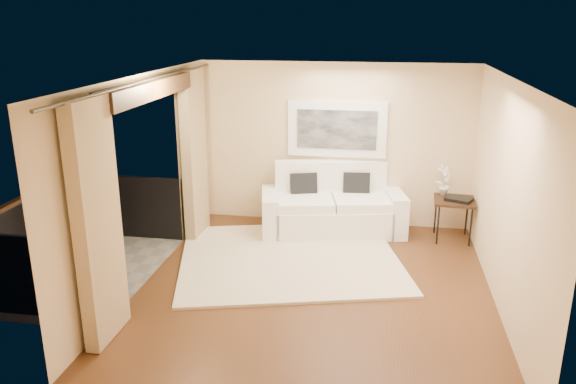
% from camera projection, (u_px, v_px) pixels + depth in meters
% --- Properties ---
extents(floor, '(5.00, 5.00, 0.00)m').
position_uv_depth(floor, '(315.00, 287.00, 7.35)').
color(floor, '#563319').
rests_on(floor, ground).
extents(room_shell, '(5.00, 6.40, 5.00)m').
position_uv_depth(room_shell, '(147.00, 90.00, 6.94)').
color(room_shell, white).
rests_on(room_shell, ground).
extents(balcony, '(1.81, 2.60, 1.17)m').
position_uv_depth(balcony, '(80.00, 257.00, 7.83)').
color(balcony, '#605B56').
rests_on(balcony, ground).
extents(curtains, '(0.16, 4.80, 2.64)m').
position_uv_depth(curtains, '(156.00, 181.00, 7.29)').
color(curtains, tan).
rests_on(curtains, ground).
extents(artwork, '(1.62, 0.07, 0.92)m').
position_uv_depth(artwork, '(337.00, 129.00, 9.18)').
color(artwork, white).
rests_on(artwork, room_shell).
extents(rug, '(3.72, 3.43, 0.04)m').
position_uv_depth(rug, '(290.00, 258.00, 8.17)').
color(rug, beige).
rests_on(rug, floor).
extents(sofa, '(2.44, 1.43, 1.10)m').
position_uv_depth(sofa, '(332.00, 207.00, 9.21)').
color(sofa, white).
rests_on(sofa, floor).
extents(side_table, '(0.64, 0.64, 0.67)m').
position_uv_depth(side_table, '(454.00, 203.00, 8.74)').
color(side_table, '#321D10').
rests_on(side_table, floor).
extents(tray, '(0.46, 0.41, 0.05)m').
position_uv_depth(tray, '(459.00, 199.00, 8.66)').
color(tray, black).
rests_on(tray, side_table).
extents(orchid, '(0.32, 0.32, 0.52)m').
position_uv_depth(orchid, '(444.00, 180.00, 8.84)').
color(orchid, white).
rests_on(orchid, side_table).
extents(bistro_table, '(0.65, 0.65, 0.73)m').
position_uv_depth(bistro_table, '(71.00, 218.00, 7.99)').
color(bistro_table, '#321D10').
rests_on(bistro_table, balcony).
extents(balcony_chair_far, '(0.46, 0.46, 1.06)m').
position_uv_depth(balcony_chair_far, '(63.00, 221.00, 7.93)').
color(balcony_chair_far, '#321D10').
rests_on(balcony_chair_far, balcony).
extents(balcony_chair_near, '(0.53, 0.53, 0.98)m').
position_uv_depth(balcony_chair_near, '(59.00, 259.00, 6.82)').
color(balcony_chair_near, '#321D10').
rests_on(balcony_chair_near, balcony).
extents(ice_bucket, '(0.18, 0.18, 0.20)m').
position_uv_depth(ice_bucket, '(61.00, 202.00, 8.07)').
color(ice_bucket, silver).
rests_on(ice_bucket, bistro_table).
extents(candle, '(0.06, 0.06, 0.07)m').
position_uv_depth(candle, '(80.00, 206.00, 8.11)').
color(candle, red).
rests_on(candle, bistro_table).
extents(vase, '(0.04, 0.04, 0.18)m').
position_uv_depth(vase, '(60.00, 210.00, 7.77)').
color(vase, white).
rests_on(vase, bistro_table).
extents(glass_a, '(0.06, 0.06, 0.12)m').
position_uv_depth(glass_a, '(75.00, 211.00, 7.83)').
color(glass_a, silver).
rests_on(glass_a, bistro_table).
extents(glass_b, '(0.06, 0.06, 0.12)m').
position_uv_depth(glass_b, '(84.00, 209.00, 7.91)').
color(glass_b, white).
rests_on(glass_b, bistro_table).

